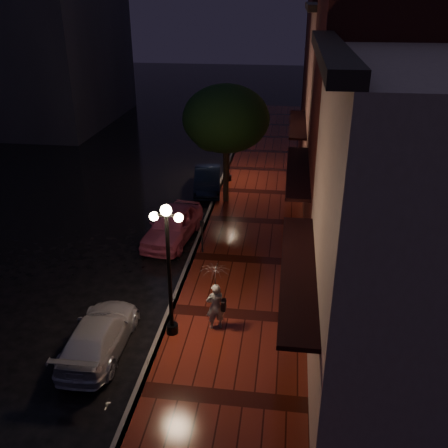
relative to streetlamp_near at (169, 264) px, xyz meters
The scene contains 15 objects.
ground 5.65m from the streetlamp_near, 94.00° to the left, with size 120.00×120.00×0.00m, color black.
sidewalk 5.91m from the streetlamp_near, 69.19° to the left, with size 4.50×60.00×0.15m, color #4D180D.
curb 5.61m from the streetlamp_near, 94.00° to the left, with size 0.25×60.00×0.15m, color #595451.
storefront_near 6.92m from the streetlamp_near, ahead, with size 5.00×8.00×8.50m, color gray.
storefront_mid 10.08m from the streetlamp_near, 46.47° to the left, with size 5.00×8.00×11.00m, color #511914.
storefront_far 16.52m from the streetlamp_near, 66.09° to the left, with size 5.00×8.00×9.00m, color #8C5951.
storefront_extra 25.98m from the streetlamp_near, 75.10° to the left, with size 5.00×12.00×10.00m, color #511914.
streetlamp_near is the anchor object (origin of this frame).
streetlamp_far 14.00m from the streetlamp_near, 90.00° to the left, with size 0.96×0.36×4.31m.
street_tree 11.12m from the streetlamp_near, 88.65° to the left, with size 4.16×4.16×5.80m.
pink_car 7.01m from the streetlamp_near, 102.62° to the left, with size 1.70×4.22×1.44m, color #C24F6D.
navy_car 12.79m from the streetlamp_near, 94.31° to the left, with size 1.35×3.88×1.28m, color black.
silver_car 2.99m from the streetlamp_near, 154.86° to the right, with size 1.60×3.93×1.14m, color #AEADB5.
woman_with_umbrella 1.68m from the streetlamp_near, 18.65° to the left, with size 0.92×0.94×2.23m.
parking_meter 5.59m from the streetlamp_near, 89.78° to the left, with size 0.15×0.14×1.40m.
Camera 1 is at (3.62, -17.34, 9.77)m, focal length 40.00 mm.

